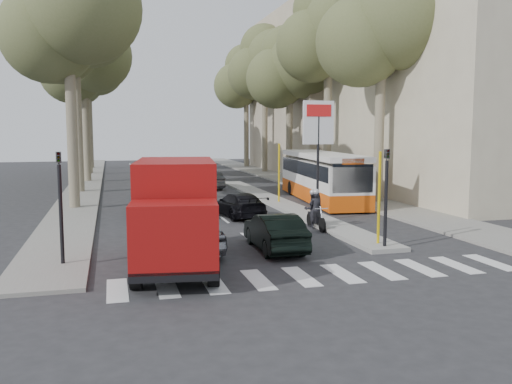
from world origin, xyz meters
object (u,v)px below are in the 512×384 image
at_px(dark_hatchback, 275,232).
at_px(silver_hatchback, 188,230).
at_px(city_bus, 322,175).
at_px(red_truck, 176,212).
at_px(motorcycle, 314,210).

bearing_deg(dark_hatchback, silver_hatchback, -10.82).
height_order(silver_hatchback, city_bus, city_bus).
relative_size(red_truck, city_bus, 0.57).
xyz_separation_m(silver_hatchback, city_bus, (9.70, 11.58, 0.79)).
distance_m(red_truck, motorcycle, 8.40).
distance_m(dark_hatchback, city_bus, 13.95).
relative_size(red_truck, motorcycle, 3.13).
bearing_deg(dark_hatchback, red_truck, 23.23).
bearing_deg(motorcycle, red_truck, -141.91).
bearing_deg(city_bus, silver_hatchback, -124.26).
height_order(silver_hatchback, red_truck, red_truck).
xyz_separation_m(red_truck, motorcycle, (6.57, 5.14, -0.95)).
xyz_separation_m(red_truck, city_bus, (10.37, 13.72, -0.21)).
height_order(city_bus, motorcycle, city_bus).
relative_size(silver_hatchback, dark_hatchback, 1.11).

